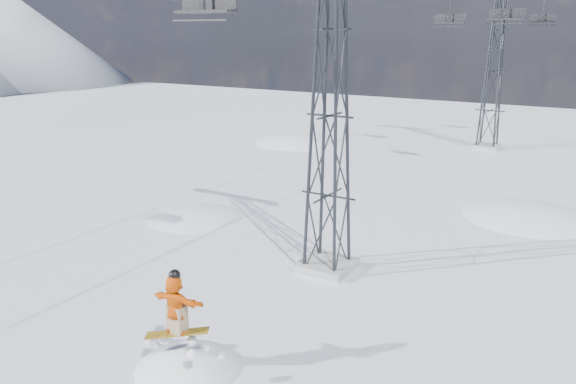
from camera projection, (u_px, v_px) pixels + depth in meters
ground at (149, 375)px, 13.88m from camera, size 120.00×120.00×0.00m
snow_terrain at (342, 316)px, 36.36m from camera, size 39.00×37.00×22.00m
lift_tower_near at (330, 117)px, 18.54m from camera, size 5.20×1.80×11.43m
lift_tower_far at (494, 72)px, 39.08m from camera, size 5.20×1.80×11.43m
lift_chair_near at (206, 4)px, 15.80m from camera, size 1.93×0.56×2.40m
lift_chair_mid at (507, 15)px, 29.59m from camera, size 1.87×0.54×2.31m
lift_chair_far at (450, 19)px, 35.89m from camera, size 1.96×0.56×2.43m
lift_chair_extra at (543, 19)px, 40.25m from camera, size 1.84×0.53×2.28m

